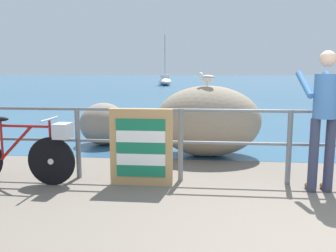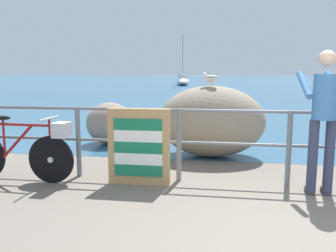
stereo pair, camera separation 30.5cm
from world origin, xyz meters
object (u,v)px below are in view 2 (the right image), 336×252
at_px(seagull, 211,78).
at_px(sailboat, 183,78).
at_px(bicycle, 26,149).
at_px(breakwater_boulder_main, 211,121).
at_px(folded_deckchair_stack, 139,147).
at_px(breakwater_boulder_left, 110,123).
at_px(person_at_railing, 323,116).

xyz_separation_m(seagull, sailboat, (-3.93, 29.89, -0.70)).
relative_size(bicycle, breakwater_boulder_main, 0.90).
relative_size(folded_deckchair_stack, breakwater_boulder_left, 1.06).
height_order(bicycle, sailboat, sailboat).
bearing_deg(breakwater_boulder_left, bicycle, -97.20).
bearing_deg(seagull, breakwater_boulder_left, -0.15).
relative_size(folded_deckchair_stack, seagull, 3.08).
xyz_separation_m(bicycle, breakwater_boulder_left, (0.34, 2.69, -0.03)).
bearing_deg(breakwater_boulder_main, bicycle, -142.44).
bearing_deg(seagull, bicycle, 58.72).
bearing_deg(seagull, sailboat, -60.23).
height_order(breakwater_boulder_left, seagull, seagull).
relative_size(bicycle, person_at_railing, 0.96).
bearing_deg(bicycle, breakwater_boulder_main, 40.01).
bearing_deg(breakwater_boulder_main, folded_deckchair_stack, -116.55).
xyz_separation_m(bicycle, folded_deckchair_stack, (1.58, 0.10, 0.06)).
bearing_deg(person_at_railing, breakwater_boulder_left, 48.70).
xyz_separation_m(bicycle, person_at_railing, (3.89, 0.08, 0.53)).
bearing_deg(person_at_railing, folded_deckchair_stack, 84.36).
bearing_deg(person_at_railing, breakwater_boulder_main, 32.76).
xyz_separation_m(breakwater_boulder_main, sailboat, (-3.95, 29.79, 0.07)).
bearing_deg(seagull, breakwater_boulder_main, -81.21).
bearing_deg(sailboat, breakwater_boulder_main, -1.44).
bearing_deg(bicycle, person_at_railing, 3.60).
xyz_separation_m(folded_deckchair_stack, breakwater_boulder_left, (-1.24, 2.58, -0.08)).
xyz_separation_m(person_at_railing, sailboat, (-5.37, 31.62, -0.28)).
xyz_separation_m(breakwater_boulder_left, sailboat, (-1.81, 29.01, 0.27)).
xyz_separation_m(person_at_railing, folded_deckchair_stack, (-2.32, 0.02, -0.47)).
bearing_deg(folded_deckchair_stack, breakwater_boulder_main, 63.45).
bearing_deg(folded_deckchair_stack, sailboat, 95.52).
distance_m(seagull, sailboat, 30.15).
height_order(bicycle, folded_deckchair_stack, folded_deckchair_stack).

